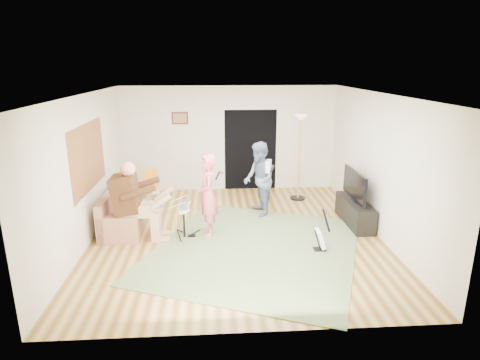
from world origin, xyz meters
name	(u,v)px	position (x,y,z in m)	size (l,w,h in m)	color
floor	(236,234)	(0.00, 0.00, 0.00)	(6.00, 6.00, 0.00)	brown
walls	(236,168)	(0.00, 0.00, 1.35)	(5.50, 6.00, 2.70)	beige
ceiling	(236,94)	(0.00, 0.00, 2.70)	(6.00, 6.00, 0.00)	white
window_blinds	(88,157)	(-2.74, 0.20, 1.55)	(2.05, 2.05, 0.00)	#9A5E2F
doorway	(250,150)	(0.55, 2.99, 1.05)	(2.10, 2.10, 0.00)	black
picture_frame	(180,118)	(-1.25, 2.99, 1.90)	(0.42, 0.03, 0.32)	#3F2314
area_rug	(255,249)	(0.31, -0.67, 0.01)	(3.46, 3.81, 0.02)	#5A6C42
sofa	(123,215)	(-2.28, 0.58, 0.25)	(0.76, 1.85, 0.75)	#A06B50
drummer	(138,210)	(-1.85, -0.07, 0.59)	(0.98, 0.55, 1.51)	#492814
drum_kit	(184,223)	(-1.00, -0.07, 0.29)	(0.37, 0.65, 0.67)	black
singer	(208,195)	(-0.54, 0.05, 0.80)	(0.58, 0.38, 1.60)	#DC5F6E
microphone	(218,175)	(-0.34, 0.05, 1.19)	(0.06, 0.06, 0.24)	black
guitarist	(259,179)	(0.56, 1.05, 0.81)	(0.79, 0.62, 1.63)	slate
guitar_held	(268,166)	(0.76, 1.05, 1.11)	(0.12, 0.60, 0.26)	silver
guitar_spare	(321,239)	(1.47, -0.80, 0.23)	(0.29, 0.26, 0.79)	black
torchiere_lamp	(300,142)	(1.65, 2.07, 1.42)	(0.37, 0.37, 2.07)	black
dining_chair	(152,195)	(-1.86, 1.66, 0.31)	(0.42, 0.43, 0.88)	#CBB184
tv_cabinet	(355,212)	(2.50, 0.41, 0.25)	(0.40, 1.40, 0.50)	black
television	(355,185)	(2.45, 0.41, 0.85)	(0.06, 1.20, 0.58)	black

